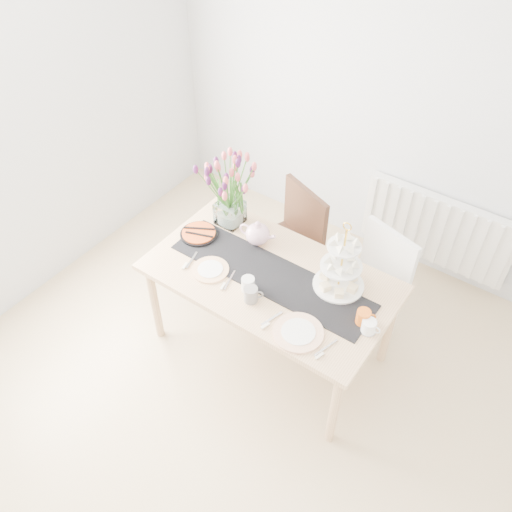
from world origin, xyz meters
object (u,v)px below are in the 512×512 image
Objects in this scene: tart_tin at (199,234)px; mug_grey at (251,294)px; tulip_vase at (229,183)px; plate_right at (298,333)px; radiator at (436,230)px; cake_stand at (340,271)px; plate_left at (210,270)px; cream_jug at (369,326)px; mug_orange at (363,317)px; chair_brown at (291,237)px; chair_white at (374,278)px; dining_table at (270,284)px; teapot at (258,234)px; mug_white at (248,284)px.

mug_grey reaches higher than tart_tin.
plate_right is (0.93, -0.57, -0.34)m from tulip_vase.
mug_grey is (-0.61, -1.66, 0.35)m from radiator.
tart_tin is at bearing -172.49° from cake_stand.
cream_jug is at bearing 7.68° from plate_left.
mug_orange is at bearing 46.79° from plate_right.
mug_orange is (-0.06, 0.04, 0.01)m from cream_jug.
chair_brown reaches higher than mug_orange.
chair_brown is 0.81m from cake_stand.
mug_grey reaches higher than cream_jug.
plate_left is at bearing 171.85° from plate_right.
chair_brown is 10.90× the size of cream_jug.
chair_brown is 0.72m from tart_tin.
plate_left is (-0.83, -0.78, 0.24)m from chair_white.
tulip_vase is (-1.02, -0.32, 0.58)m from chair_white.
dining_table is 15.44× the size of mug_grey.
cream_jug reaches higher than dining_table.
plate_left is (-0.35, -0.19, 0.08)m from dining_table.
plate_right is at bearing -79.94° from chair_white.
tart_tin is at bearing 162.20° from plate_right.
mug_grey is (-0.38, -0.41, -0.08)m from cake_stand.
teapot is at bearing -125.86° from radiator.
dining_table is at bearing -49.27° from chair_brown.
teapot is 1.00m from cream_jug.
mug_orange reaches higher than plate_left.
cake_stand reaches higher than dining_table.
teapot is 0.42m from tart_tin.
chair_white reaches higher than tart_tin.
cake_stand is at bearing -85.17° from chair_white.
cake_stand is at bearing 22.61° from dining_table.
radiator is 4.60× the size of tart_tin.
tulip_vase is (-0.53, 0.27, 0.42)m from dining_table.
teapot is 0.82m from plate_right.
chair_white is 3.59× the size of plate_left.
mug_grey reaches higher than mug_white.
cake_stand is 0.84m from plate_left.
tulip_vase is 1.14m from plate_right.
mug_grey is 0.37m from plate_left.
plate_right is at bearing -140.87° from cream_jug.
mug_orange is at bearing -18.95° from teapot.
chair_brown is 9.09× the size of mug_grey.
tulip_vase is at bearing -135.54° from radiator.
tulip_vase reaches higher than dining_table.
teapot is 3.08× the size of cream_jug.
chair_white is 1.17m from plate_left.
tart_tin is (-0.42, -0.55, 0.21)m from chair_brown.
mug_orange reaches higher than plate_right.
tart_tin reaches higher than plate_right.
teapot is at bearing -136.31° from chair_white.
mug_grey is at bearing -29.95° from mug_white.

